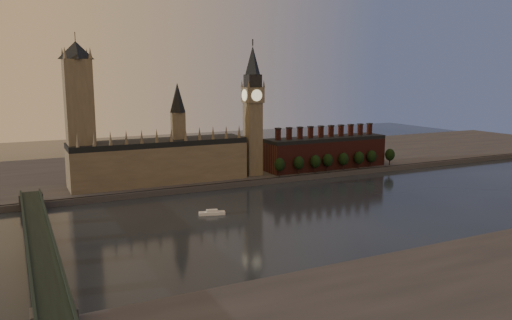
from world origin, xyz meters
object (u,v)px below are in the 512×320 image
Objects in this scene: victoria_tower at (79,111)px; westminster_bridge at (39,241)px; big_ben at (253,109)px; river_boat at (212,213)px.

victoria_tower is 133.21m from westminster_bridge.
victoria_tower is at bearing 73.44° from westminster_bridge.
big_ben is 120.36m from river_boat.
big_ben reaches higher than river_boat.
westminster_bridge is at bearing -146.98° from river_boat.
river_boat is at bearing -129.31° from big_ben.
westminster_bridge is (-165.00, -112.70, -49.39)m from big_ben.
westminster_bridge is at bearing -145.67° from big_ben.
river_boat is (-67.62, -82.59, -55.62)m from big_ben.
big_ben is 0.54× the size of westminster_bridge.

